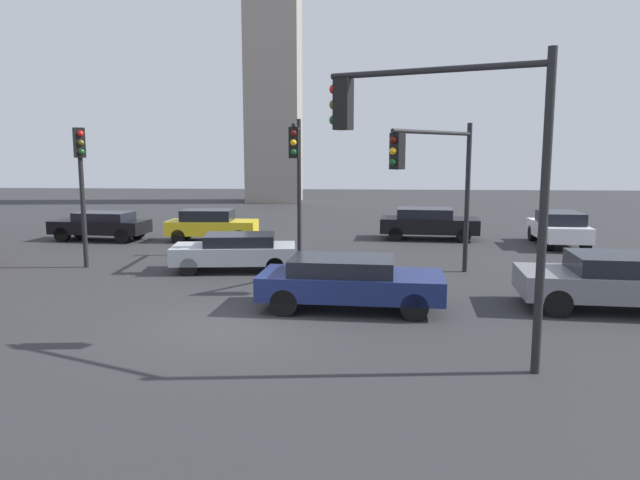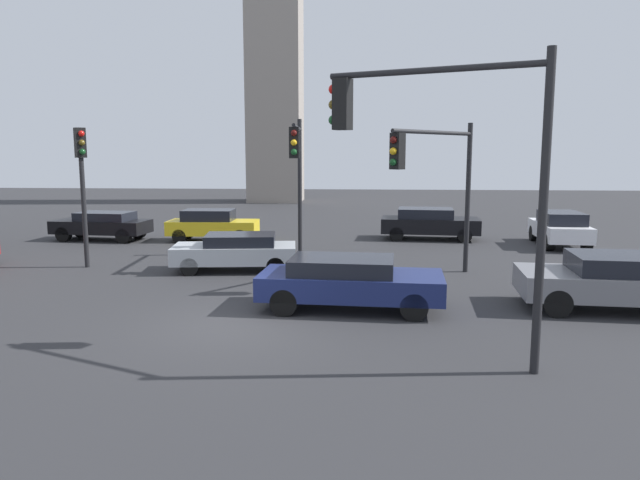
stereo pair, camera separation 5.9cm
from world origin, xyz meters
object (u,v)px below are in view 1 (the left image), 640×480
car_3 (101,225)px  car_6 (559,228)px  car_2 (236,251)px  car_5 (618,280)px  traffic_light_4 (441,145)px  traffic_light_0 (81,170)px  traffic_light_2 (435,168)px  car_7 (349,281)px  car_0 (211,225)px  traffic_light_3 (297,161)px  car_1 (428,223)px

car_3 → car_6: (20.08, -0.26, 0.07)m
car_2 → car_5: 11.49m
traffic_light_4 → car_6: size_ratio=1.39×
car_2 → traffic_light_0: bearing=-9.0°
traffic_light_0 → car_3: bearing=157.9°
traffic_light_2 → car_7: traffic_light_2 is taller
traffic_light_4 → car_3: traffic_light_4 is taller
traffic_light_4 → car_0: (-8.13, 14.64, -3.36)m
car_6 → car_2: bearing=119.3°
car_7 → car_2: bearing=133.5°
traffic_light_0 → car_7: size_ratio=1.01×
traffic_light_2 → traffic_light_3: (-4.48, 2.87, 0.17)m
car_1 → car_2: car_1 is taller
traffic_light_0 → traffic_light_3: traffic_light_3 is taller
traffic_light_0 → car_0: 7.37m
traffic_light_2 → car_6: 10.03m
traffic_light_0 → car_3: (-2.21, 6.21, -2.64)m
car_2 → car_6: size_ratio=1.03×
traffic_light_0 → car_2: 5.93m
car_0 → car_7: bearing=-61.2°
traffic_light_4 → car_1: traffic_light_4 is taller
car_0 → traffic_light_2: bearing=-42.1°
traffic_light_3 → traffic_light_2: bearing=54.3°
car_5 → car_7: bearing=8.0°
traffic_light_4 → car_2: (-5.64, 8.12, -3.43)m
traffic_light_2 → traffic_light_4: (-0.74, -6.88, 0.62)m
traffic_light_0 → car_0: size_ratio=1.20×
traffic_light_0 → traffic_light_4: size_ratio=0.83×
car_3 → car_1: bearing=-169.5°
traffic_light_0 → traffic_light_3: size_ratio=0.92×
traffic_light_2 → car_2: bearing=-62.1°
traffic_light_2 → car_0: 12.10m
car_5 → car_7: (-6.78, -0.39, -0.04)m
traffic_light_2 → car_7: (-2.49, -3.42, -2.75)m
car_1 → traffic_light_4: bearing=-90.9°
traffic_light_4 → car_5: 7.16m
traffic_light_2 → car_0: (-8.87, 7.77, -2.73)m
traffic_light_4 → car_7: size_ratio=1.21×
car_0 → car_7: 12.87m
car_1 → car_6: car_6 is taller
car_0 → car_5: car_5 is taller
car_1 → car_0: bearing=-167.8°
traffic_light_3 → car_6: 11.95m
traffic_light_0 → car_2: size_ratio=1.12×
traffic_light_0 → car_6: bearing=66.7°
traffic_light_3 → car_5: bearing=53.0°
traffic_light_2 → car_5: (4.29, -3.03, -2.71)m
car_2 → car_7: bearing=123.1°
traffic_light_2 → car_3: 16.10m
car_6 → car_3: bearing=92.4°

